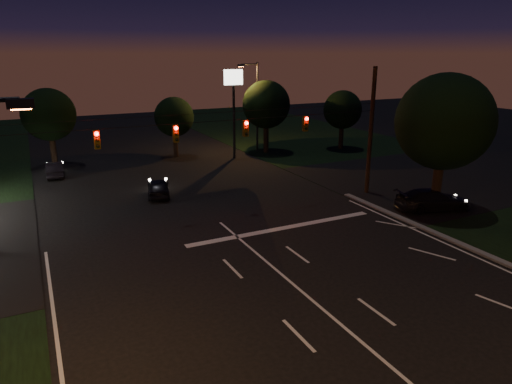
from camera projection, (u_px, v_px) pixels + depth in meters
ground at (374, 352)px, 15.63m from camera, size 140.00×140.00×0.00m
cross_street_right at (435, 177)px, 37.84m from camera, size 20.00×16.00×0.02m
stop_bar at (284, 228)px, 26.76m from camera, size 12.00×0.50×0.01m
utility_pole_right at (366, 193)px, 33.59m from camera, size 0.30×0.30×9.00m
signal_span at (212, 130)px, 26.86m from camera, size 24.00×0.40×1.56m
pole_sign_right at (234, 93)px, 42.93m from camera, size 1.80×0.30×8.40m
street_light_right_far at (255, 100)px, 46.31m from camera, size 2.20×0.35×9.00m
tree_right_near at (442, 123)px, 28.44m from camera, size 6.00×6.00×8.76m
tree_far_b at (49, 115)px, 40.15m from camera, size 4.60×4.60×6.98m
tree_far_c at (174, 117)px, 44.15m from camera, size 3.80×3.80×5.86m
tree_far_d at (266, 105)px, 46.02m from camera, size 4.80×4.80×7.30m
tree_far_e at (342, 110)px, 47.89m from camera, size 4.00×4.00×6.18m
car_oncoming_a at (158, 188)px, 32.60m from camera, size 2.33×3.97×1.27m
car_oncoming_b at (55, 169)px, 37.85m from camera, size 1.48×3.78×1.23m
car_cross at (432, 200)px, 29.64m from camera, size 5.17×3.26×1.40m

